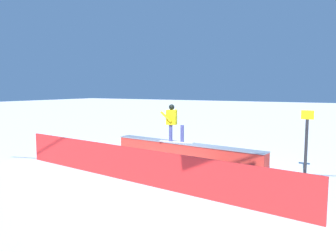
{
  "coord_description": "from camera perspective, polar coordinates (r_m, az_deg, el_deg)",
  "views": [
    {
      "loc": [
        -5.95,
        11.64,
        2.89
      ],
      "look_at": [
        0.21,
        0.97,
        1.51
      ],
      "focal_mm": 36.3,
      "sensor_mm": 36.0,
      "label": 1
    }
  ],
  "objects": [
    {
      "name": "snowboarder",
      "position": [
        13.43,
        0.84,
        0.78
      ],
      "size": [
        1.43,
        0.59,
        1.49
      ],
      "color": "silver",
      "rests_on": "grind_box"
    },
    {
      "name": "grind_box",
      "position": [
        13.32,
        2.88,
        -4.61
      ],
      "size": [
        6.63,
        1.46,
        0.76
      ],
      "color": "red",
      "rests_on": "ground_plane"
    },
    {
      "name": "safety_fence",
      "position": [
        10.49,
        -5.49,
        -6.59
      ],
      "size": [
        10.82,
        1.56,
        1.07
      ],
      "primitive_type": "cube",
      "rotation": [
        0.0,
        0.0,
        -0.14
      ],
      "color": "red",
      "rests_on": "ground_plane"
    },
    {
      "name": "ground_plane",
      "position": [
        13.39,
        2.87,
        -6.06
      ],
      "size": [
        120.0,
        120.0,
        0.0
      ],
      "primitive_type": "plane",
      "color": "white"
    },
    {
      "name": "trail_marker",
      "position": [
        12.18,
        22.21,
        -2.28
      ],
      "size": [
        0.4,
        0.1,
        2.16
      ],
      "color": "#262628",
      "rests_on": "ground_plane"
    }
  ]
}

